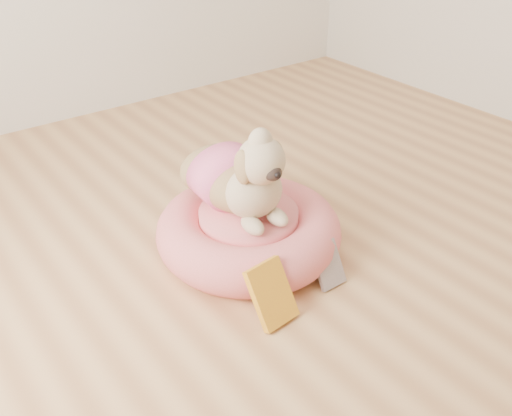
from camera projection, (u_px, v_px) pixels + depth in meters
floor at (343, 293)px, 2.15m from camera, size 4.50×4.50×0.00m
pet_bed at (249, 231)px, 2.34m from camera, size 0.76×0.76×0.20m
dog at (238, 162)px, 2.20m from camera, size 0.41×0.57×0.41m
book_yellow at (272, 294)px, 1.99m from camera, size 0.16×0.15×0.21m
book_white at (328, 265)px, 2.17m from camera, size 0.12×0.10×0.16m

